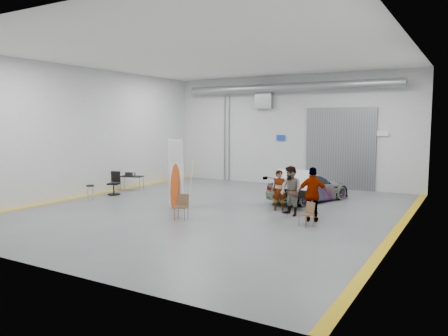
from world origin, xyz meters
The scene contains 13 objects.
ground centered at (0.00, 0.00, 0.00)m, with size 16.00×16.00×0.00m, color #585B5F.
room_shell centered at (0.24, 2.22, 4.08)m, with size 14.02×16.18×6.01m.
sedan_car centered at (2.62, 3.70, 0.62)m, with size 1.74×4.26×1.23m, color silver.
person_a centered at (2.31, 1.16, 0.80)m, with size 0.58×0.38×1.59m, color brown.
person_b centered at (3.05, 0.49, 0.92)m, with size 0.90×0.69×1.85m, color #465F81.
person_c centered at (4.07, -0.04, 0.96)m, with size 1.11×0.46×1.91m, color brown.
surfboard_display centered at (-1.39, -0.60, 1.20)m, with size 0.83×0.33×2.96m.
folding_chair_near centered at (-0.04, -2.13, 0.28)m, with size 0.52×0.54×0.90m.
folding_chair_far centered at (4.14, -0.88, 0.25)m, with size 0.52×0.56×0.81m.
shop_stool centered at (-5.64, -1.16, 0.36)m, with size 0.37×0.37×0.71m.
work_table centered at (-6.29, 2.18, 0.72)m, with size 1.26×0.88×0.93m.
office_chair centered at (-5.94, 0.64, 0.48)m, with size 0.60×0.63×1.09m.
trunk_lid centered at (2.62, 1.82, 1.25)m, with size 1.44×0.87×0.04m, color silver.
Camera 1 is at (8.92, -14.54, 3.45)m, focal length 35.00 mm.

